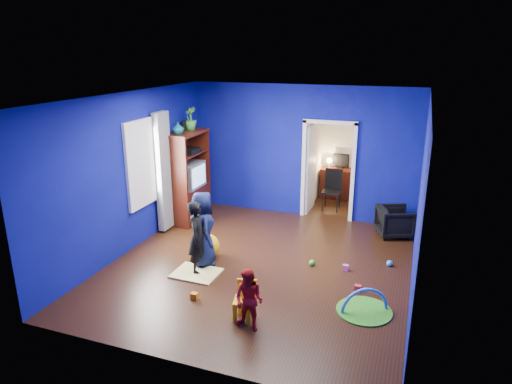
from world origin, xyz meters
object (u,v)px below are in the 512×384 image
(armchair, at_px, (395,222))
(child_navy, at_px, (203,229))
(child_black, at_px, (198,237))
(toddler_red, at_px, (249,300))
(vase, at_px, (178,128))
(folding_chair, at_px, (332,191))
(crt_tv, at_px, (189,175))
(tv_armoire, at_px, (188,177))
(study_desk, at_px, (339,183))
(play_mat, at_px, (364,311))
(kid_chair, at_px, (244,303))
(hopper_ball, at_px, (207,246))

(armchair, bearing_deg, child_navy, 107.13)
(child_black, relative_size, toddler_red, 1.44)
(vase, bearing_deg, folding_chair, 35.20)
(vase, bearing_deg, toddler_red, -48.94)
(crt_tv, bearing_deg, child_navy, -56.55)
(child_navy, distance_m, toddler_red, 2.11)
(child_black, relative_size, tv_armoire, 0.64)
(vase, xyz_separation_m, folding_chair, (2.82, 1.99, -1.62))
(study_desk, bearing_deg, child_black, -107.28)
(toddler_red, bearing_deg, folding_chair, 97.97)
(study_desk, bearing_deg, play_mat, -75.71)
(armchair, distance_m, crt_tv, 4.38)
(child_navy, xyz_separation_m, study_desk, (1.54, 4.52, -0.29))
(toddler_red, bearing_deg, vase, 140.27)
(child_navy, bearing_deg, armchair, -88.94)
(kid_chair, relative_size, study_desk, 0.57)
(tv_armoire, relative_size, kid_chair, 3.92)
(crt_tv, bearing_deg, folding_chair, 31.28)
(toddler_red, relative_size, kid_chair, 1.74)
(child_navy, height_order, play_mat, child_navy)
(tv_armoire, bearing_deg, crt_tv, 0.00)
(armchair, relative_size, crt_tv, 0.94)
(tv_armoire, height_order, crt_tv, tv_armoire)
(toddler_red, bearing_deg, study_desk, 98.17)
(vase, bearing_deg, child_navy, -50.92)
(study_desk, bearing_deg, kid_chair, -92.54)
(vase, distance_m, kid_chair, 4.29)
(armchair, bearing_deg, tv_armoire, 75.91)
(kid_chair, bearing_deg, folding_chair, 73.77)
(child_black, relative_size, study_desk, 1.42)
(play_mat, bearing_deg, folding_chair, 107.41)
(tv_armoire, xyz_separation_m, kid_chair, (2.56, -3.21, -0.73))
(tv_armoire, distance_m, play_mat, 4.89)
(folding_chair, bearing_deg, tv_armoire, -149.08)
(folding_chair, bearing_deg, kid_chair, -93.04)
(toddler_red, bearing_deg, tv_armoire, 137.68)
(child_black, relative_size, hopper_ball, 2.80)
(armchair, xyz_separation_m, toddler_red, (-1.61, -4.00, 0.14))
(hopper_ball, distance_m, study_desk, 4.56)
(child_black, bearing_deg, tv_armoire, 18.96)
(kid_chair, distance_m, play_mat, 1.75)
(child_black, xyz_separation_m, toddler_red, (1.39, -1.25, -0.19))
(toddler_red, bearing_deg, crt_tv, 137.26)
(child_black, distance_m, toddler_red, 1.88)
(vase, xyz_separation_m, hopper_ball, (1.23, -1.32, -1.86))
(play_mat, height_order, study_desk, study_desk)
(armchair, xyz_separation_m, kid_chair, (-1.76, -3.80, -0.05))
(study_desk, bearing_deg, vase, -133.72)
(toddler_red, xyz_separation_m, crt_tv, (-2.67, 3.41, 0.59))
(child_black, relative_size, folding_chair, 1.36)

